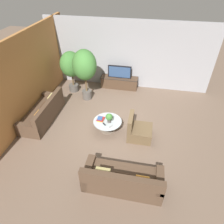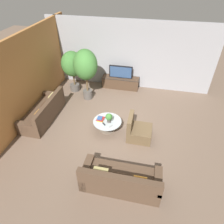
{
  "view_description": "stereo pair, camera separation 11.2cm",
  "coord_description": "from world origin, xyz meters",
  "px_view_note": "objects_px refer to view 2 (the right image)",
  "views": [
    {
      "loc": [
        1.0,
        -5.27,
        4.86
      ],
      "look_at": [
        -0.09,
        0.26,
        0.55
      ],
      "focal_mm": 32.0,
      "sensor_mm": 36.0,
      "label": 1
    },
    {
      "loc": [
        1.11,
        -5.25,
        4.86
      ],
      "look_at": [
        -0.09,
        0.26,
        0.55
      ],
      "focal_mm": 32.0,
      "sensor_mm": 36.0,
      "label": 2
    }
  ],
  "objects_px": {
    "television": "(121,72)",
    "potted_palm_corner": "(86,66)",
    "couch_near_entry": "(121,180)",
    "potted_palm_tall": "(72,65)",
    "media_console": "(120,82)",
    "coffee_table": "(107,124)",
    "potted_plant_tabletop": "(109,117)",
    "armchair_wicker": "(138,131)",
    "couch_by_wall": "(44,112)"
  },
  "relations": [
    {
      "from": "coffee_table",
      "to": "armchair_wicker",
      "type": "distance_m",
      "value": 1.1
    },
    {
      "from": "couch_by_wall",
      "to": "potted_plant_tabletop",
      "type": "distance_m",
      "value": 2.58
    },
    {
      "from": "television",
      "to": "couch_near_entry",
      "type": "relative_size",
      "value": 0.51
    },
    {
      "from": "television",
      "to": "potted_palm_corner",
      "type": "xyz_separation_m",
      "value": [
        -1.23,
        -1.19,
        0.68
      ]
    },
    {
      "from": "coffee_table",
      "to": "potted_palm_tall",
      "type": "distance_m",
      "value": 3.29
    },
    {
      "from": "potted_palm_corner",
      "to": "potted_plant_tabletop",
      "type": "height_order",
      "value": "potted_palm_corner"
    },
    {
      "from": "coffee_table",
      "to": "potted_plant_tabletop",
      "type": "bearing_deg",
      "value": -25.65
    },
    {
      "from": "coffee_table",
      "to": "potted_palm_corner",
      "type": "height_order",
      "value": "potted_palm_corner"
    },
    {
      "from": "couch_by_wall",
      "to": "potted_palm_corner",
      "type": "xyz_separation_m",
      "value": [
        1.18,
        1.71,
        1.2
      ]
    },
    {
      "from": "potted_plant_tabletop",
      "to": "media_console",
      "type": "bearing_deg",
      "value": 92.78
    },
    {
      "from": "media_console",
      "to": "coffee_table",
      "type": "distance_m",
      "value": 3.02
    },
    {
      "from": "armchair_wicker",
      "to": "couch_near_entry",
      "type": "bearing_deg",
      "value": 173.32
    },
    {
      "from": "television",
      "to": "coffee_table",
      "type": "bearing_deg",
      "value": -88.43
    },
    {
      "from": "media_console",
      "to": "television",
      "type": "distance_m",
      "value": 0.53
    },
    {
      "from": "armchair_wicker",
      "to": "television",
      "type": "bearing_deg",
      "value": 20.33
    },
    {
      "from": "media_console",
      "to": "potted_palm_tall",
      "type": "relative_size",
      "value": 0.93
    },
    {
      "from": "coffee_table",
      "to": "potted_palm_tall",
      "type": "bearing_deg",
      "value": 131.88
    },
    {
      "from": "armchair_wicker",
      "to": "potted_palm_tall",
      "type": "relative_size",
      "value": 0.46
    },
    {
      "from": "television",
      "to": "couch_by_wall",
      "type": "height_order",
      "value": "television"
    },
    {
      "from": "coffee_table",
      "to": "couch_near_entry",
      "type": "height_order",
      "value": "couch_near_entry"
    },
    {
      "from": "media_console",
      "to": "coffee_table",
      "type": "bearing_deg",
      "value": -88.43
    },
    {
      "from": "coffee_table",
      "to": "potted_plant_tabletop",
      "type": "height_order",
      "value": "potted_plant_tabletop"
    },
    {
      "from": "coffee_table",
      "to": "couch_near_entry",
      "type": "xyz_separation_m",
      "value": [
        0.86,
        -2.14,
        0.01
      ]
    },
    {
      "from": "couch_near_entry",
      "to": "armchair_wicker",
      "type": "distance_m",
      "value": 2.0
    },
    {
      "from": "couch_near_entry",
      "to": "potted_palm_tall",
      "type": "bearing_deg",
      "value": -56.53
    },
    {
      "from": "potted_palm_corner",
      "to": "potted_palm_tall",
      "type": "bearing_deg",
      "value": 147.17
    },
    {
      "from": "couch_by_wall",
      "to": "couch_near_entry",
      "type": "relative_size",
      "value": 1.05
    },
    {
      "from": "couch_by_wall",
      "to": "potted_palm_tall",
      "type": "xyz_separation_m",
      "value": [
        0.38,
        2.22,
        0.95
      ]
    },
    {
      "from": "media_console",
      "to": "coffee_table",
      "type": "xyz_separation_m",
      "value": [
        0.08,
        -3.02,
        -0.0
      ]
    },
    {
      "from": "television",
      "to": "potted_plant_tabletop",
      "type": "distance_m",
      "value": 3.06
    },
    {
      "from": "couch_by_wall",
      "to": "armchair_wicker",
      "type": "bearing_deg",
      "value": 85.61
    },
    {
      "from": "media_console",
      "to": "coffee_table",
      "type": "relative_size",
      "value": 1.73
    },
    {
      "from": "media_console",
      "to": "couch_by_wall",
      "type": "xyz_separation_m",
      "value": [
        -2.41,
        -2.9,
        0.01
      ]
    },
    {
      "from": "couch_by_wall",
      "to": "couch_near_entry",
      "type": "xyz_separation_m",
      "value": [
        3.35,
        -2.26,
        0.0
      ]
    },
    {
      "from": "coffee_table",
      "to": "potted_plant_tabletop",
      "type": "xyz_separation_m",
      "value": [
        0.07,
        -0.03,
        0.32
      ]
    },
    {
      "from": "couch_by_wall",
      "to": "potted_palm_tall",
      "type": "height_order",
      "value": "potted_palm_tall"
    },
    {
      "from": "coffee_table",
      "to": "couch_by_wall",
      "type": "xyz_separation_m",
      "value": [
        -2.49,
        0.12,
        0.01
      ]
    },
    {
      "from": "television",
      "to": "couch_near_entry",
      "type": "distance_m",
      "value": 5.27
    },
    {
      "from": "media_console",
      "to": "couch_near_entry",
      "type": "distance_m",
      "value": 5.24
    },
    {
      "from": "potted_palm_tall",
      "to": "potted_plant_tabletop",
      "type": "bearing_deg",
      "value": -47.62
    },
    {
      "from": "armchair_wicker",
      "to": "potted_plant_tabletop",
      "type": "distance_m",
      "value": 1.08
    },
    {
      "from": "television",
      "to": "potted_palm_corner",
      "type": "relative_size",
      "value": 0.49
    },
    {
      "from": "couch_by_wall",
      "to": "couch_near_entry",
      "type": "height_order",
      "value": "same"
    },
    {
      "from": "media_console",
      "to": "potted_palm_corner",
      "type": "relative_size",
      "value": 0.79
    },
    {
      "from": "couch_near_entry",
      "to": "potted_plant_tabletop",
      "type": "height_order",
      "value": "couch_near_entry"
    },
    {
      "from": "media_console",
      "to": "armchair_wicker",
      "type": "xyz_separation_m",
      "value": [
        1.18,
        -3.17,
        -0.0
      ]
    },
    {
      "from": "couch_by_wall",
      "to": "armchair_wicker",
      "type": "distance_m",
      "value": 3.59
    },
    {
      "from": "media_console",
      "to": "potted_palm_tall",
      "type": "bearing_deg",
      "value": -161.51
    },
    {
      "from": "television",
      "to": "couch_by_wall",
      "type": "xyz_separation_m",
      "value": [
        -2.41,
        -2.9,
        -0.52
      ]
    },
    {
      "from": "television",
      "to": "potted_palm_tall",
      "type": "xyz_separation_m",
      "value": [
        -2.02,
        -0.67,
        0.42
      ]
    }
  ]
}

